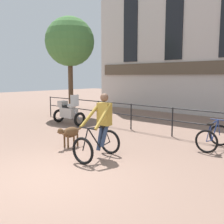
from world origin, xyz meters
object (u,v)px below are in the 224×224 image
at_px(cyclist_with_bike, 100,129).
at_px(dog, 70,133).
at_px(parked_bicycle_near_lamp, 213,137).
at_px(parked_motorcycle, 69,112).

relative_size(cyclist_with_bike, dog, 1.81).
bearing_deg(dog, parked_bicycle_near_lamp, 41.05).
bearing_deg(parked_bicycle_near_lamp, dog, 38.15).
xyz_separation_m(cyclist_with_bike, dog, (-1.42, 0.10, -0.32)).
relative_size(cyclist_with_bike, parked_motorcycle, 1.05).
bearing_deg(parked_bicycle_near_lamp, parked_motorcycle, 1.72).
bearing_deg(dog, cyclist_with_bike, -2.49).
bearing_deg(dog, parked_motorcycle, 143.97).
xyz_separation_m(dog, parked_motorcycle, (-3.09, 2.39, 0.12)).
height_order(dog, parked_bicycle_near_lamp, parked_bicycle_near_lamp).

